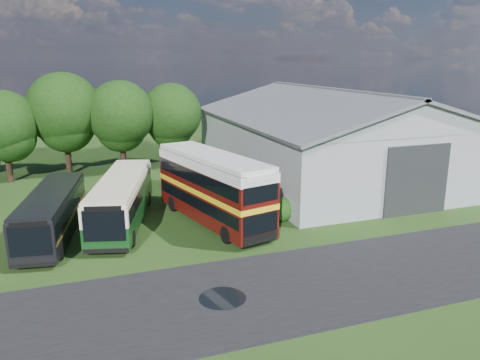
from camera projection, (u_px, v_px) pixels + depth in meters
name	position (u px, v px, depth m)	size (l,w,h in m)	color
ground	(232.00, 267.00, 24.80)	(120.00, 120.00, 0.00)	#1B3711
asphalt_road	(309.00, 283.00, 23.05)	(60.00, 8.00, 0.02)	black
puddle	(222.00, 298.00, 21.58)	(2.20, 2.20, 0.01)	black
storage_shed	(330.00, 132.00, 43.22)	(18.80, 24.80, 8.15)	gray
tree_left_b	(4.00, 124.00, 40.64)	(5.78, 5.78, 8.16)	black
tree_mid	(64.00, 109.00, 43.23)	(6.80, 6.80, 9.60)	black
tree_right_a	(121.00, 114.00, 44.07)	(6.26, 6.26, 8.83)	black
tree_right_b	(171.00, 114.00, 46.50)	(5.98, 5.98, 8.45)	black
shrub_front	(281.00, 220.00, 32.10)	(1.70, 1.70, 1.70)	#194714
shrub_mid	(270.00, 211.00, 33.92)	(1.60, 1.60, 1.60)	#194714
shrub_back	(259.00, 203.00, 35.74)	(1.80, 1.80, 1.80)	#194714
bus_green_single	(122.00, 199.00, 30.97)	(5.64, 11.81, 3.17)	black
bus_maroon_double	(213.00, 189.00, 31.08)	(5.27, 11.26, 4.69)	black
bus_dark_single	(52.00, 213.00, 28.75)	(4.20, 10.73, 2.89)	black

